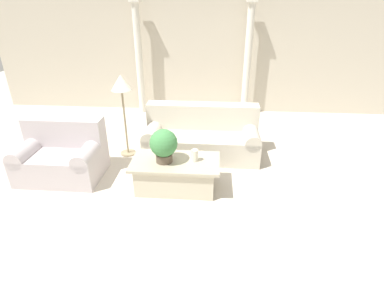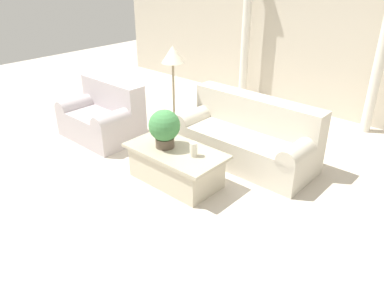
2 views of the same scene
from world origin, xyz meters
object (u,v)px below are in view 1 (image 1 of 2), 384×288
object	(u,v)px
potted_plant	(164,145)
floor_lamp	(122,89)
loveseat	(62,155)
coffee_table	(176,174)
sofa_long	(202,137)

from	to	relation	value
potted_plant	floor_lamp	size ratio (longest dim) A/B	0.34
loveseat	coffee_table	size ratio (longest dim) A/B	0.97
sofa_long	loveseat	size ratio (longest dim) A/B	1.60
loveseat	floor_lamp	xyz separation A→B (m)	(0.84, 0.79, 0.87)
loveseat	potted_plant	size ratio (longest dim) A/B	2.53
sofa_long	potted_plant	distance (m)	1.32
potted_plant	floor_lamp	distance (m)	1.46
sofa_long	floor_lamp	size ratio (longest dim) A/B	1.37
coffee_table	sofa_long	bearing A→B (deg)	73.38
coffee_table	floor_lamp	xyz separation A→B (m)	(-1.03, 1.03, 1.00)
coffee_table	floor_lamp	world-z (taller)	floor_lamp
sofa_long	loveseat	xyz separation A→B (m)	(-2.21, -0.88, 0.01)
sofa_long	coffee_table	world-z (taller)	sofa_long
sofa_long	potted_plant	size ratio (longest dim) A/B	4.05
sofa_long	loveseat	world-z (taller)	same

